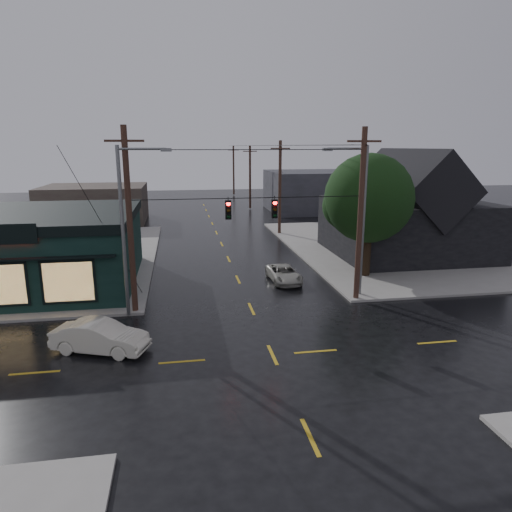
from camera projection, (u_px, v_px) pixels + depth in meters
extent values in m
plane|color=black|center=(272.00, 355.00, 20.38)|extent=(160.00, 160.00, 0.00)
cube|color=gray|center=(438.00, 245.00, 42.77)|extent=(28.00, 28.00, 0.15)
cube|color=black|center=(9.00, 253.00, 29.87)|extent=(16.00, 12.00, 4.20)
cube|color=black|center=(4.00, 217.00, 29.31)|extent=(16.30, 12.30, 0.60)
cube|color=black|center=(406.00, 227.00, 38.54)|extent=(12.00, 11.00, 4.50)
cylinder|color=black|center=(366.00, 247.00, 32.05)|extent=(0.70, 0.70, 4.08)
sphere|color=black|center=(369.00, 198.00, 31.24)|extent=(6.12, 6.12, 6.12)
cylinder|color=black|center=(250.00, 198.00, 25.13)|extent=(13.00, 0.04, 0.04)
cube|color=#362A27|center=(95.00, 204.00, 55.92)|extent=(12.00, 10.00, 4.40)
cube|color=#2B2C31|center=(319.00, 191.00, 65.44)|extent=(14.00, 12.00, 5.60)
imported|color=beige|center=(100.00, 337.00, 20.55)|extent=(4.58, 2.93, 1.43)
imported|color=#9E9C92|center=(284.00, 274.00, 31.24)|extent=(2.00, 4.09, 1.12)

